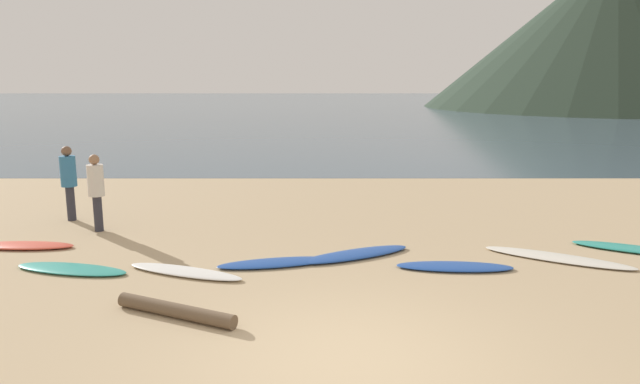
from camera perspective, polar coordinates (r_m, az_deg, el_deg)
The scene contains 14 objects.
ground_plane at distance 16.41m, azimuth 0.94°, elevation -0.31°, with size 120.00×120.00×0.20m, color tan.
ocean_water at distance 68.34m, azimuth 0.02°, elevation 8.54°, with size 140.00×100.00×0.01m, color #475B6B.
headland_hill at distance 69.59m, azimuth 26.38°, elevation 14.03°, with size 37.83×37.83×15.93m, color #28382B.
surfboard_0 at distance 12.39m, azimuth -27.39°, elevation -4.72°, with size 1.93×0.53×0.09m, color #D84C38.
surfboard_1 at distance 10.59m, azimuth -23.50°, elevation -6.98°, with size 2.02×0.56×0.07m, color teal.
surfboard_2 at distance 9.87m, azimuth -13.40°, elevation -7.63°, with size 2.13×0.45×0.08m, color white.
surfboard_3 at distance 10.08m, azimuth -4.69°, elevation -6.95°, with size 2.00×0.52×0.08m, color #1E479E.
surfboard_4 at distance 10.52m, azimuth 3.20°, elevation -6.12°, with size 2.20×0.55×0.09m, color #1E479E.
surfboard_5 at distance 10.13m, azimuth 12.83°, elevation -7.13°, with size 1.96×0.55×0.07m, color #1E479E.
surfboard_6 at distance 11.18m, azimuth 22.05°, elevation -5.97°, with size 2.55×0.55×0.06m, color silver.
surfboard_7 at distance 12.32m, azimuth 28.17°, elevation -4.91°, with size 2.12×0.52×0.08m, color teal.
person_0 at distance 14.08m, azimuth -23.74°, elevation 1.34°, with size 0.34×0.34×1.68m.
person_1 at distance 12.88m, azimuth -21.42°, elevation 0.51°, with size 0.33×0.33×1.62m.
driftwood_log at distance 8.19m, azimuth -14.27°, elevation -11.23°, with size 0.20×0.20×1.87m, color brown.
Camera 1 is at (-0.35, -6.07, 3.17)m, focal length 32.57 mm.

